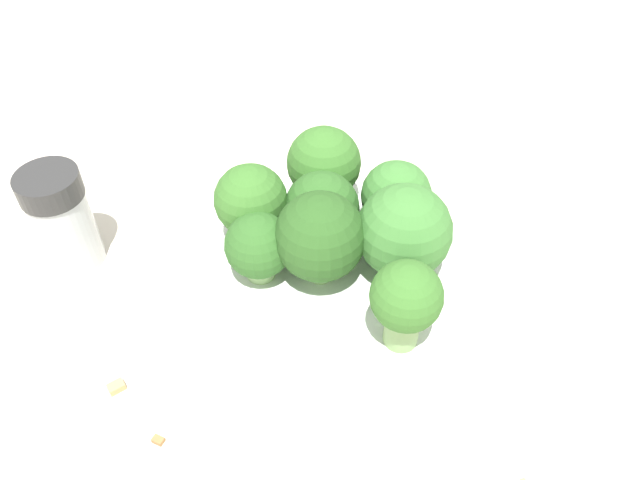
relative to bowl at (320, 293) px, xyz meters
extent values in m
plane|color=beige|center=(0.00, 0.00, -0.02)|extent=(3.00, 3.00, 0.00)
cylinder|color=white|center=(0.00, 0.00, 0.00)|extent=(0.20, 0.20, 0.03)
cylinder|color=#7A9E5B|center=(0.03, 0.00, 0.03)|extent=(0.03, 0.03, 0.02)
sphere|color=#2D5B23|center=(0.03, 0.00, 0.04)|extent=(0.05, 0.05, 0.05)
cylinder|color=#8EB770|center=(0.01, -0.05, 0.03)|extent=(0.01, 0.01, 0.02)
sphere|color=#3D7533|center=(0.01, -0.05, 0.05)|extent=(0.06, 0.06, 0.06)
cylinder|color=#7A9E5B|center=(-0.05, -0.05, 0.03)|extent=(0.02, 0.02, 0.03)
sphere|color=#386B28|center=(-0.05, -0.05, 0.05)|extent=(0.04, 0.04, 0.04)
cylinder|color=#8EB770|center=(0.00, 0.04, 0.03)|extent=(0.02, 0.02, 0.02)
sphere|color=#2D5B23|center=(0.00, 0.04, 0.04)|extent=(0.04, 0.04, 0.04)
cylinder|color=#8EB770|center=(0.00, 0.00, 0.03)|extent=(0.02, 0.02, 0.03)
sphere|color=#28511E|center=(0.00, 0.00, 0.05)|extent=(0.05, 0.05, 0.05)
cylinder|color=#7A9E5B|center=(0.04, -0.05, 0.03)|extent=(0.02, 0.02, 0.02)
sphere|color=#3D7533|center=(0.04, -0.05, 0.05)|extent=(0.05, 0.05, 0.05)
cylinder|color=#7A9E5B|center=(0.03, 0.04, 0.03)|extent=(0.02, 0.02, 0.03)
sphere|color=#386B28|center=(0.03, 0.04, 0.05)|extent=(0.05, 0.05, 0.05)
cylinder|color=#8EB770|center=(0.07, 0.00, 0.03)|extent=(0.02, 0.02, 0.03)
sphere|color=#386B28|center=(0.07, 0.00, 0.05)|extent=(0.05, 0.05, 0.05)
cylinder|color=#B2B7BC|center=(0.04, 0.17, 0.01)|extent=(0.04, 0.04, 0.06)
cylinder|color=#2D2D2D|center=(0.04, 0.17, 0.05)|extent=(0.04, 0.04, 0.02)
cube|color=olive|center=(-0.10, 0.09, -0.01)|extent=(0.01, 0.01, 0.01)
cube|color=tan|center=(0.12, 0.04, -0.01)|extent=(0.01, 0.01, 0.01)
cube|color=tan|center=(-0.07, 0.12, -0.01)|extent=(0.01, 0.01, 0.01)
camera|label=1|loc=(-0.26, -0.01, 0.31)|focal=35.00mm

